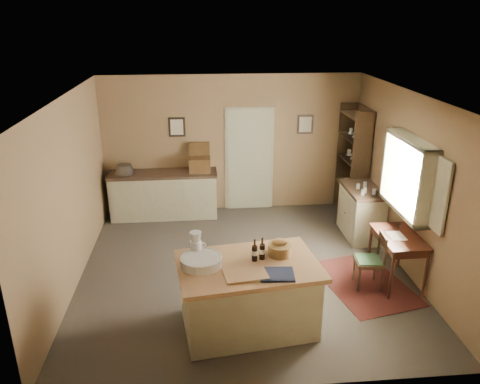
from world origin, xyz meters
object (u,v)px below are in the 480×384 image
object	(u,v)px
sideboard	(164,193)
desk_chair	(369,261)
work_island	(247,294)
writing_desk	(399,242)
right_cabinet	(361,212)
shelving_unit	(355,162)

from	to	relation	value
sideboard	desk_chair	xyz separation A→B (m)	(3.09, -2.84, -0.07)
work_island	writing_desk	distance (m)	2.45
right_cabinet	shelving_unit	bearing A→B (deg)	81.02
work_island	writing_desk	world-z (taller)	work_island
writing_desk	shelving_unit	xyz separation A→B (m)	(0.16, 2.56, 0.40)
work_island	shelving_unit	distance (m)	4.24
right_cabinet	sideboard	bearing A→B (deg)	161.49
desk_chair	right_cabinet	bearing A→B (deg)	79.64
writing_desk	right_cabinet	size ratio (longest dim) A/B	0.90
sideboard	desk_chair	bearing A→B (deg)	-42.58
sideboard	right_cabinet	bearing A→B (deg)	-18.51
work_island	right_cabinet	xyz separation A→B (m)	(2.29, 2.43, -0.02)
shelving_unit	sideboard	bearing A→B (deg)	176.90
sideboard	writing_desk	size ratio (longest dim) A/B	2.21
writing_desk	right_cabinet	bearing A→B (deg)	90.01
sideboard	writing_desk	distance (m)	4.50
writing_desk	shelving_unit	bearing A→B (deg)	86.53
writing_desk	desk_chair	xyz separation A→B (m)	(-0.45, -0.08, -0.26)
work_island	writing_desk	bearing A→B (deg)	12.78
work_island	shelving_unit	bearing A→B (deg)	46.79
sideboard	right_cabinet	distance (m)	3.73
writing_desk	shelving_unit	distance (m)	2.60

